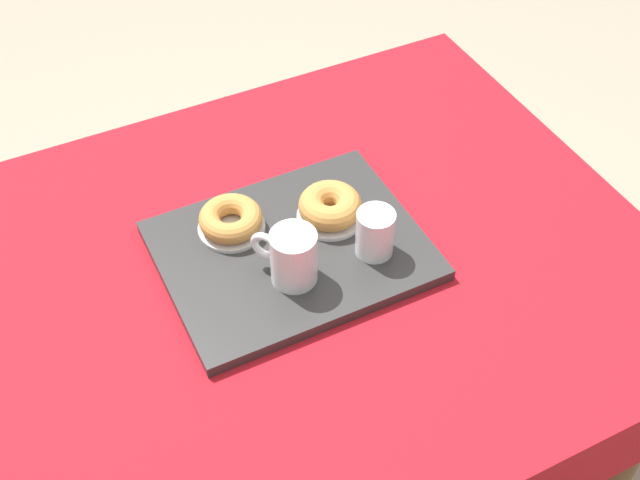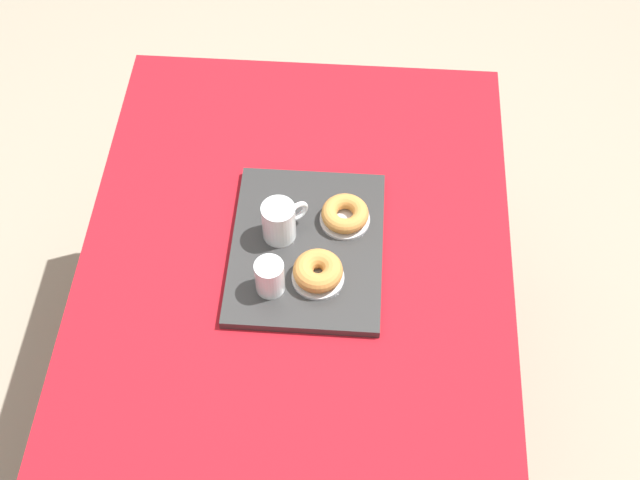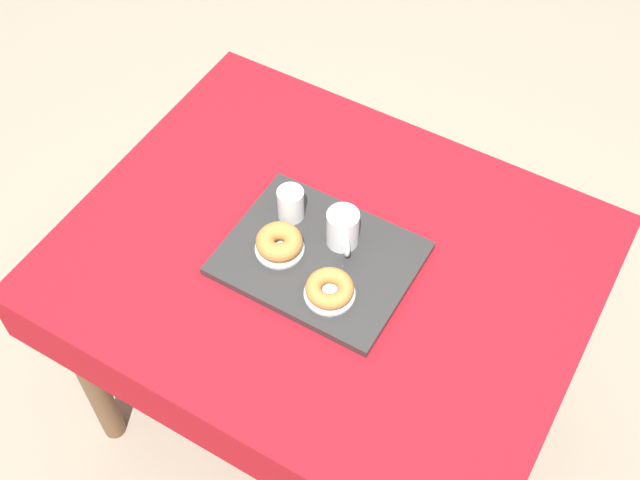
{
  "view_description": "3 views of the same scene",
  "coord_description": "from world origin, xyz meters",
  "px_view_note": "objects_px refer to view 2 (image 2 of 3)",
  "views": [
    {
      "loc": [
        0.35,
        0.81,
        1.77
      ],
      "look_at": [
        -0.05,
        0.0,
        0.82
      ],
      "focal_mm": 45.45,
      "sensor_mm": 36.0,
      "label": 1
    },
    {
      "loc": [
        -1.09,
        -0.13,
        2.34
      ],
      "look_at": [
        -0.02,
        -0.05,
        0.84
      ],
      "focal_mm": 48.09,
      "sensor_mm": 36.0,
      "label": 2
    },
    {
      "loc": [
        0.54,
        -0.96,
        2.29
      ],
      "look_at": [
        -0.02,
        -0.01,
        0.83
      ],
      "focal_mm": 45.72,
      "sensor_mm": 36.0,
      "label": 3
    }
  ],
  "objects_px": {
    "tea_mug_left": "(280,222)",
    "sugar_donut_right": "(345,214)",
    "water_glass_near": "(270,278)",
    "serving_tray": "(307,247)",
    "donut_plate_left": "(318,277)",
    "dining_table": "(298,276)",
    "sugar_donut_left": "(318,271)",
    "donut_plate_right": "(345,219)"
  },
  "relations": [
    {
      "from": "donut_plate_left",
      "to": "dining_table",
      "type": "bearing_deg",
      "value": 30.28
    },
    {
      "from": "tea_mug_left",
      "to": "donut_plate_right",
      "type": "bearing_deg",
      "value": -71.42
    },
    {
      "from": "serving_tray",
      "to": "water_glass_near",
      "type": "relative_size",
      "value": 5.14
    },
    {
      "from": "serving_tray",
      "to": "donut_plate_right",
      "type": "distance_m",
      "value": 0.11
    },
    {
      "from": "donut_plate_right",
      "to": "water_glass_near",
      "type": "bearing_deg",
      "value": 141.91
    },
    {
      "from": "dining_table",
      "to": "donut_plate_left",
      "type": "xyz_separation_m",
      "value": [
        -0.09,
        -0.05,
        0.14
      ]
    },
    {
      "from": "sugar_donut_left",
      "to": "sugar_donut_right",
      "type": "bearing_deg",
      "value": -17.24
    },
    {
      "from": "water_glass_near",
      "to": "donut_plate_left",
      "type": "relative_size",
      "value": 0.73
    },
    {
      "from": "dining_table",
      "to": "water_glass_near",
      "type": "height_order",
      "value": "water_glass_near"
    },
    {
      "from": "donut_plate_right",
      "to": "sugar_donut_right",
      "type": "bearing_deg",
      "value": 0.0
    },
    {
      "from": "donut_plate_left",
      "to": "sugar_donut_right",
      "type": "xyz_separation_m",
      "value": [
        0.16,
        -0.05,
        0.02
      ]
    },
    {
      "from": "dining_table",
      "to": "water_glass_near",
      "type": "relative_size",
      "value": 14.44
    },
    {
      "from": "donut_plate_left",
      "to": "serving_tray",
      "type": "bearing_deg",
      "value": 19.19
    },
    {
      "from": "water_glass_near",
      "to": "sugar_donut_right",
      "type": "relative_size",
      "value": 0.78
    },
    {
      "from": "dining_table",
      "to": "serving_tray",
      "type": "xyz_separation_m",
      "value": [
        -0.01,
        -0.02,
        0.13
      ]
    },
    {
      "from": "tea_mug_left",
      "to": "water_glass_near",
      "type": "distance_m",
      "value": 0.14
    },
    {
      "from": "donut_plate_left",
      "to": "sugar_donut_right",
      "type": "distance_m",
      "value": 0.17
    },
    {
      "from": "donut_plate_right",
      "to": "dining_table",
      "type": "bearing_deg",
      "value": 122.63
    },
    {
      "from": "tea_mug_left",
      "to": "sugar_donut_right",
      "type": "distance_m",
      "value": 0.15
    },
    {
      "from": "water_glass_near",
      "to": "donut_plate_right",
      "type": "xyz_separation_m",
      "value": [
        0.19,
        -0.15,
        -0.03
      ]
    },
    {
      "from": "dining_table",
      "to": "sugar_donut_right",
      "type": "height_order",
      "value": "sugar_donut_right"
    },
    {
      "from": "donut_plate_left",
      "to": "sugar_donut_left",
      "type": "bearing_deg",
      "value": 90.0
    },
    {
      "from": "water_glass_near",
      "to": "donut_plate_right",
      "type": "height_order",
      "value": "water_glass_near"
    },
    {
      "from": "serving_tray",
      "to": "water_glass_near",
      "type": "bearing_deg",
      "value": 149.47
    },
    {
      "from": "donut_plate_left",
      "to": "sugar_donut_left",
      "type": "relative_size",
      "value": 1.06
    },
    {
      "from": "serving_tray",
      "to": "donut_plate_left",
      "type": "height_order",
      "value": "donut_plate_left"
    },
    {
      "from": "dining_table",
      "to": "water_glass_near",
      "type": "distance_m",
      "value": 0.22
    },
    {
      "from": "dining_table",
      "to": "tea_mug_left",
      "type": "xyz_separation_m",
      "value": [
        0.02,
        0.04,
        0.18
      ]
    },
    {
      "from": "dining_table",
      "to": "donut_plate_right",
      "type": "height_order",
      "value": "donut_plate_right"
    },
    {
      "from": "serving_tray",
      "to": "donut_plate_right",
      "type": "xyz_separation_m",
      "value": [
        0.07,
        -0.08,
        0.01
      ]
    },
    {
      "from": "dining_table",
      "to": "sugar_donut_left",
      "type": "distance_m",
      "value": 0.2
    },
    {
      "from": "tea_mug_left",
      "to": "sugar_donut_left",
      "type": "distance_m",
      "value": 0.15
    },
    {
      "from": "water_glass_near",
      "to": "sugar_donut_left",
      "type": "xyz_separation_m",
      "value": [
        0.03,
        -0.1,
        -0.01
      ]
    },
    {
      "from": "serving_tray",
      "to": "donut_plate_left",
      "type": "bearing_deg",
      "value": -160.81
    },
    {
      "from": "serving_tray",
      "to": "tea_mug_left",
      "type": "distance_m",
      "value": 0.09
    },
    {
      "from": "water_glass_near",
      "to": "donut_plate_left",
      "type": "distance_m",
      "value": 0.11
    },
    {
      "from": "water_glass_near",
      "to": "serving_tray",
      "type": "bearing_deg",
      "value": -30.53
    },
    {
      "from": "water_glass_near",
      "to": "sugar_donut_left",
      "type": "relative_size",
      "value": 0.77
    },
    {
      "from": "donut_plate_right",
      "to": "donut_plate_left",
      "type": "bearing_deg",
      "value": 162.76
    },
    {
      "from": "dining_table",
      "to": "sugar_donut_right",
      "type": "xyz_separation_m",
      "value": [
        0.07,
        -0.1,
        0.16
      ]
    },
    {
      "from": "tea_mug_left",
      "to": "dining_table",
      "type": "bearing_deg",
      "value": -116.84
    },
    {
      "from": "tea_mug_left",
      "to": "water_glass_near",
      "type": "bearing_deg",
      "value": 177.07
    }
  ]
}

